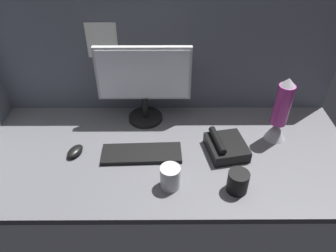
% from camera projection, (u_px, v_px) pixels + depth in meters
% --- Properties ---
extents(ground_plane, '(1.80, 0.80, 0.03)m').
position_uv_depth(ground_plane, '(163.00, 152.00, 1.54)').
color(ground_plane, '#515156').
extents(cubicle_wall_back, '(1.80, 0.06, 0.64)m').
position_uv_depth(cubicle_wall_back, '(163.00, 53.00, 1.63)').
color(cubicle_wall_back, '#565B66').
rests_on(cubicle_wall_back, ground_plane).
extents(monitor, '(0.47, 0.18, 0.41)m').
position_uv_depth(monitor, '(144.00, 81.00, 1.59)').
color(monitor, black).
rests_on(monitor, ground_plane).
extents(keyboard, '(0.37, 0.14, 0.02)m').
position_uv_depth(keyboard, '(142.00, 154.00, 1.50)').
color(keyboard, black).
rests_on(keyboard, ground_plane).
extents(mouse, '(0.09, 0.11, 0.03)m').
position_uv_depth(mouse, '(75.00, 151.00, 1.50)').
color(mouse, black).
rests_on(mouse, ground_plane).
extents(mug_black_travel, '(0.09, 0.09, 0.10)m').
position_uv_depth(mug_black_travel, '(238.00, 182.00, 1.31)').
color(mug_black_travel, black).
rests_on(mug_black_travel, ground_plane).
extents(mug_steel, '(0.08, 0.08, 0.10)m').
position_uv_depth(mug_steel, '(170.00, 177.00, 1.32)').
color(mug_steel, '#B2B2B7').
rests_on(mug_steel, ground_plane).
extents(lava_lamp, '(0.10, 0.10, 0.34)m').
position_uv_depth(lava_lamp, '(280.00, 115.00, 1.51)').
color(lava_lamp, '#A5A5AD').
rests_on(lava_lamp, ground_plane).
extents(desk_phone, '(0.20, 0.22, 0.09)m').
position_uv_depth(desk_phone, '(226.00, 147.00, 1.50)').
color(desk_phone, black).
rests_on(desk_phone, ground_plane).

